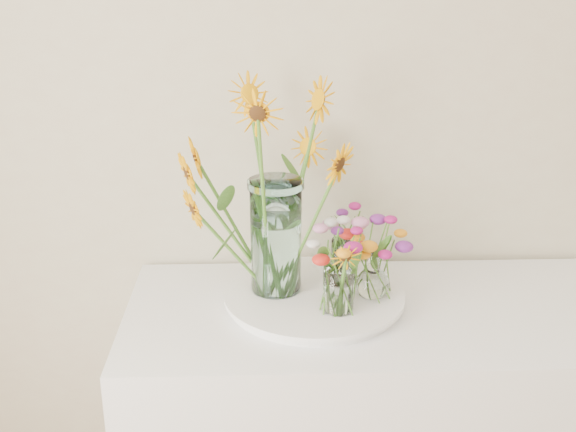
% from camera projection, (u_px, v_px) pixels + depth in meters
% --- Properties ---
extents(tray, '(0.45, 0.45, 0.02)m').
position_uv_depth(tray, '(314.00, 299.00, 1.90)').
color(tray, white).
rests_on(tray, counter).
extents(mason_jar, '(0.15, 0.15, 0.31)m').
position_uv_depth(mason_jar, '(276.00, 237.00, 1.86)').
color(mason_jar, '#C8F8FB').
rests_on(mason_jar, tray).
extents(sunflower_bouquet, '(0.89, 0.89, 0.57)m').
position_uv_depth(sunflower_bouquet, '(276.00, 188.00, 1.82)').
color(sunflower_bouquet, '#EE9D05').
rests_on(sunflower_bouquet, tray).
extents(small_vase_a, '(0.08, 0.08, 0.13)m').
position_uv_depth(small_vase_a, '(339.00, 288.00, 1.78)').
color(small_vase_a, white).
rests_on(small_vase_a, tray).
extents(wildflower_posy_a, '(0.21, 0.21, 0.22)m').
position_uv_depth(wildflower_posy_a, '(339.00, 272.00, 1.77)').
color(wildflower_posy_a, orange).
rests_on(wildflower_posy_a, tray).
extents(small_vase_b, '(0.10, 0.10, 0.13)m').
position_uv_depth(small_vase_b, '(373.00, 274.00, 1.86)').
color(small_vase_b, white).
rests_on(small_vase_b, tray).
extents(wildflower_posy_b, '(0.22, 0.22, 0.22)m').
position_uv_depth(wildflower_posy_b, '(374.00, 258.00, 1.85)').
color(wildflower_posy_b, orange).
rests_on(wildflower_posy_b, tray).
extents(small_vase_c, '(0.09, 0.09, 0.12)m').
position_uv_depth(small_vase_c, '(344.00, 260.00, 1.96)').
color(small_vase_c, white).
rests_on(small_vase_c, tray).
extents(wildflower_posy_c, '(0.20, 0.20, 0.21)m').
position_uv_depth(wildflower_posy_c, '(344.00, 245.00, 1.94)').
color(wildflower_posy_c, orange).
rests_on(wildflower_posy_c, tray).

